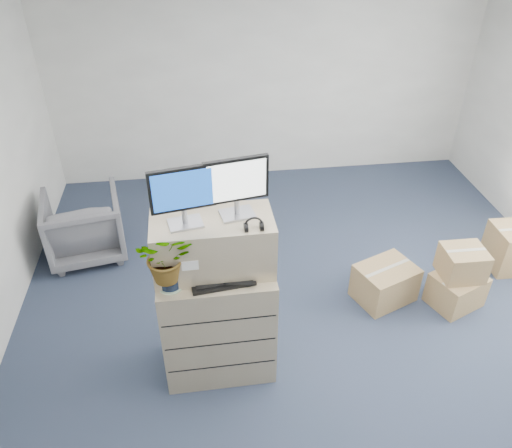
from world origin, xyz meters
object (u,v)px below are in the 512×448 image
Objects in this scene: filing_cabinet_lower at (218,320)px; office_chair at (84,223)px; monitor_left at (183,194)px; keyboard at (223,281)px; monitor_right at (236,184)px; potted_plant at (168,262)px; water_bottle at (228,250)px.

office_chair is (-1.45, 1.88, -0.12)m from filing_cabinet_lower.
keyboard is at bearing -40.92° from monitor_left.
filing_cabinet_lower is 2.38m from office_chair.
monitor_right is at bearing 122.52° from office_chair.
keyboard is (0.25, -0.15, -0.73)m from monitor_left.
potted_plant is (-0.35, -0.13, 0.81)m from filing_cabinet_lower.
monitor_right is 0.98× the size of keyboard.
filing_cabinet_lower is at bearing -143.22° from water_bottle.
potted_plant is (-0.55, -0.22, -0.50)m from monitor_right.
monitor_right reaches higher than monitor_left.
filing_cabinet_lower is 0.72m from water_bottle.
filing_cabinet_lower is 1.33m from monitor_right.
filing_cabinet_lower is 2.21× the size of keyboard.
monitor_left reaches higher than water_bottle.
office_chair is at bearing 131.15° from water_bottle.
water_bottle is 2.52m from office_chair.
monitor_left is at bearing 113.66° from office_chair.
monitor_left is 0.79m from keyboard.
monitor_right is (0.40, 0.08, 0.00)m from monitor_left.
potted_plant reaches higher than keyboard.
monitor_right is 0.61m from water_bottle.
potted_plant is at bearing -154.81° from water_bottle.
filing_cabinet_lower is at bearing 117.47° from office_chair.
potted_plant is at bearing -146.14° from monitor_left.
monitor_left is 2.66m from office_chair.
monitor_left is 1.65× the size of water_bottle.
keyboard is 1.71× the size of water_bottle.
water_bottle is 0.54m from potted_plant.
water_bottle is at bearing 121.09° from office_chair.
filing_cabinet_lower reaches higher than office_chair.
potted_plant reaches higher than office_chair.
monitor_right is 1.68× the size of water_bottle.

